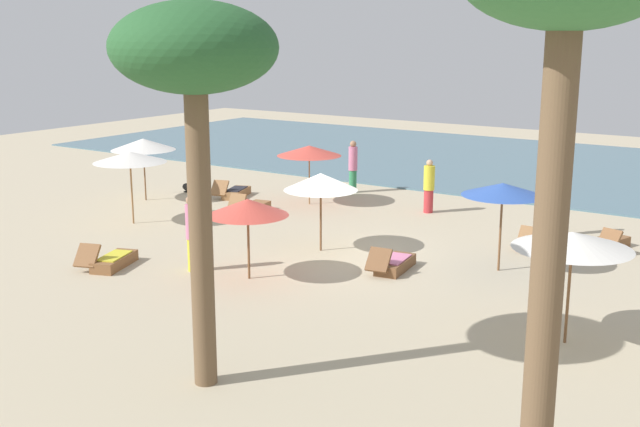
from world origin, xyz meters
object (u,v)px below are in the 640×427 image
Objects in this scene: person_2 at (353,166)px; palm_2 at (195,62)px; umbrella_4 at (321,182)px; person_0 at (565,204)px; umbrella_1 at (309,151)px; umbrella_2 at (143,144)px; umbrella_6 at (572,240)px; umbrella_5 at (130,157)px; palm_1 at (566,8)px; lounger_5 at (112,261)px; person_3 at (192,232)px; person_1 at (429,186)px; lounger_0 at (251,208)px; lounger_2 at (394,264)px; lounger_1 at (535,242)px; lounger_4 at (607,243)px; dog at (190,187)px; lounger_3 at (235,192)px; umbrella_3 at (503,190)px; umbrella_0 at (248,207)px.

palm_2 is (6.46, -15.35, 4.47)m from person_2.
umbrella_4 reaches higher than person_0.
umbrella_2 is at bearing -152.65° from umbrella_1.
umbrella_6 is at bearing 48.62° from palm_2.
umbrella_5 is 1.17× the size of person_2.
lounger_5 is at bearing 159.87° from palm_1.
person_3 is (1.95, 0.94, 0.84)m from lounger_5.
person_1 is at bearing 22.61° from umbrella_2.
person_3 is (2.85, -5.90, 0.85)m from lounger_0.
umbrella_5 is 9.45m from lounger_2.
lounger_5 is 0.25× the size of palm_1.
palm_2 reaches higher than lounger_5.
umbrella_2 reaches higher than person_2.
lounger_1 is 0.86× the size of person_3.
lounger_2 is (6.23, -5.23, -1.72)m from umbrella_1.
lounger_0 is (4.44, 0.53, -1.85)m from umbrella_2.
lounger_0 is 0.98× the size of lounger_4.
umbrella_1 is at bearing 90.41° from lounger_5.
umbrella_5 is at bearing -68.04° from dog.
person_0 reaches higher than lounger_4.
lounger_1 is (4.84, 3.61, -1.77)m from umbrella_4.
palm_1 is at bearing -47.06° from umbrella_1.
palm_1 is 6.18m from palm_2.
lounger_3 is 16.41m from palm_2.
lounger_1 is (9.33, 1.10, -0.00)m from lounger_0.
palm_2 is (-6.07, 0.92, -0.70)m from palm_1.
umbrella_4 is 5.97m from person_1.
umbrella_5 is at bearing -137.02° from person_1.
person_2 is (3.21, 8.02, -1.12)m from umbrella_5.
umbrella_6 is 1.30× the size of lounger_2.
umbrella_6 is (7.63, -2.79, 0.13)m from umbrella_4.
palm_2 is (3.01, -8.04, 3.53)m from umbrella_4.
lounger_0 is at bearing 115.81° from person_3.
lounger_0 is at bearing 125.37° from palm_2.
lounger_0 reaches higher than lounger_3.
umbrella_2 is 1.27× the size of person_1.
palm_2 is at bearing -101.18° from umbrella_3.
person_3 is (5.03, -2.66, -1.10)m from umbrella_5.
umbrella_3 is 1.26× the size of lounger_3.
umbrella_3 is 1.16× the size of person_2.
palm_2 reaches higher than person_2.
lounger_5 is 9.23m from palm_2.
palm_2 is (-2.06, -13.47, 4.53)m from person_0.
umbrella_0 is 10.95m from person_2.
lounger_5 is at bearing -111.36° from person_1.
umbrella_2 is at bearing 139.96° from palm_2.
palm_2 is 7.94× the size of dog.
umbrella_5 reaches higher than dog.
umbrella_0 is at bearing -19.63° from umbrella_5.
umbrella_3 reaches higher than umbrella_4.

